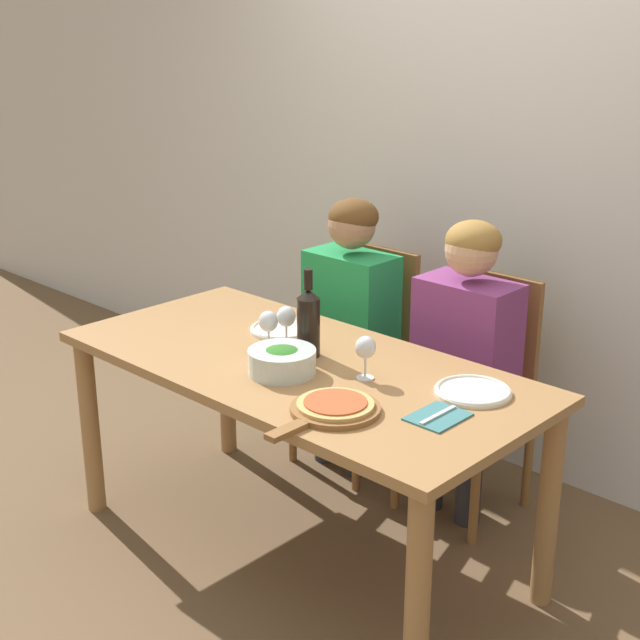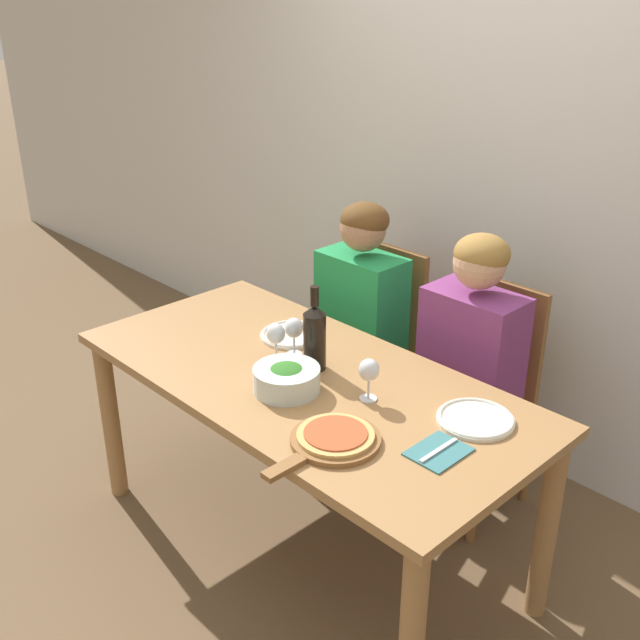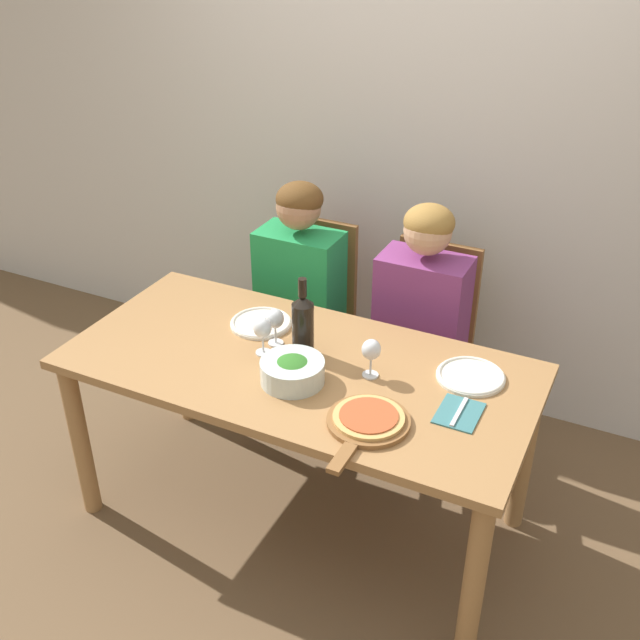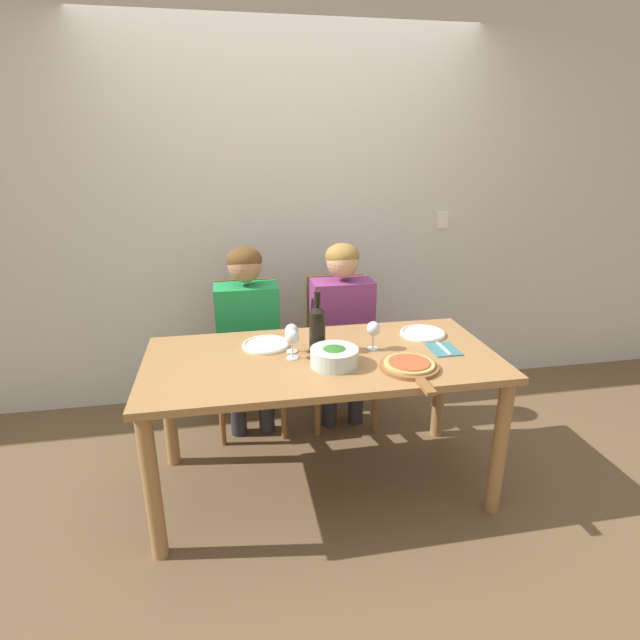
% 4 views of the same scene
% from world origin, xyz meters
% --- Properties ---
extents(ground_plane, '(40.00, 40.00, 0.00)m').
position_xyz_m(ground_plane, '(0.00, 0.00, 0.00)').
color(ground_plane, brown).
extents(back_wall, '(10.00, 0.06, 2.70)m').
position_xyz_m(back_wall, '(0.00, 1.17, 1.35)').
color(back_wall, silver).
rests_on(back_wall, ground).
extents(dining_table, '(1.75, 0.83, 0.77)m').
position_xyz_m(dining_table, '(0.00, 0.00, 0.66)').
color(dining_table, '#9E7042').
rests_on(dining_table, ground).
extents(chair_left, '(0.42, 0.42, 0.95)m').
position_xyz_m(chair_left, '(-0.34, 0.76, 0.50)').
color(chair_left, brown).
rests_on(chair_left, ground).
extents(chair_right, '(0.42, 0.42, 0.95)m').
position_xyz_m(chair_right, '(0.25, 0.76, 0.50)').
color(chair_right, brown).
rests_on(chair_right, ground).
extents(person_woman, '(0.47, 0.51, 1.20)m').
position_xyz_m(person_woman, '(-0.34, 0.64, 0.72)').
color(person_woman, '#28282D').
rests_on(person_woman, ground).
extents(person_man, '(0.47, 0.51, 1.20)m').
position_xyz_m(person_man, '(0.25, 0.64, 0.72)').
color(person_man, '#28282D').
rests_on(person_man, ground).
extents(wine_bottle, '(0.08, 0.08, 0.32)m').
position_xyz_m(wine_bottle, '(-0.01, 0.06, 0.90)').
color(wine_bottle, black).
rests_on(wine_bottle, dining_table).
extents(broccoli_bowl, '(0.23, 0.23, 0.09)m').
position_xyz_m(broccoli_bowl, '(0.04, -0.12, 0.81)').
color(broccoli_bowl, silver).
rests_on(broccoli_bowl, dining_table).
extents(dinner_plate_left, '(0.25, 0.25, 0.02)m').
position_xyz_m(dinner_plate_left, '(-0.26, 0.18, 0.78)').
color(dinner_plate_left, silver).
rests_on(dinner_plate_left, dining_table).
extents(dinner_plate_right, '(0.25, 0.25, 0.02)m').
position_xyz_m(dinner_plate_right, '(0.60, 0.19, 0.78)').
color(dinner_plate_right, silver).
rests_on(dinner_plate_right, dining_table).
extents(pizza_on_board, '(0.28, 0.42, 0.04)m').
position_xyz_m(pizza_on_board, '(0.38, -0.23, 0.78)').
color(pizza_on_board, brown).
rests_on(pizza_on_board, dining_table).
extents(wine_glass_left, '(0.07, 0.07, 0.15)m').
position_xyz_m(wine_glass_left, '(-0.15, -0.00, 0.87)').
color(wine_glass_left, silver).
rests_on(wine_glass_left, dining_table).
extents(wine_glass_right, '(0.07, 0.07, 0.15)m').
position_xyz_m(wine_glass_right, '(0.27, 0.04, 0.87)').
color(wine_glass_right, silver).
rests_on(wine_glass_right, dining_table).
extents(wine_glass_centre, '(0.07, 0.07, 0.15)m').
position_xyz_m(wine_glass_centre, '(-0.14, 0.08, 0.87)').
color(wine_glass_centre, silver).
rests_on(wine_glass_centre, dining_table).
extents(fork_on_napkin, '(0.14, 0.18, 0.01)m').
position_xyz_m(fork_on_napkin, '(0.63, -0.04, 0.77)').
color(fork_on_napkin, '#387075').
rests_on(fork_on_napkin, dining_table).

